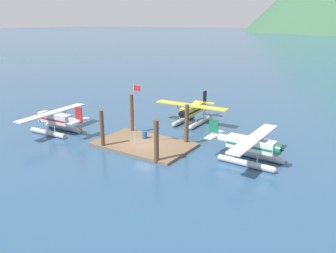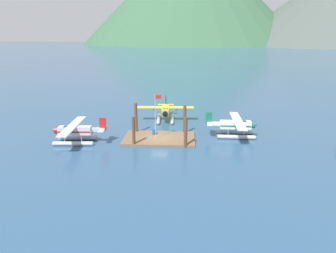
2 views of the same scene
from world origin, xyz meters
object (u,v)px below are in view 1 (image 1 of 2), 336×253
at_px(flagpole, 135,108).
at_px(seaplane_white_stbd_fwd, 251,147).
at_px(fuel_drum, 145,135).
at_px(seaplane_silver_port_aft, 55,121).
at_px(seaplane_yellow_bow_centre, 192,112).
at_px(mooring_buoy, 80,130).

height_order(flagpole, seaplane_white_stbd_fwd, flagpole).
relative_size(fuel_drum, seaplane_silver_port_aft, 0.08).
bearing_deg(seaplane_white_stbd_fwd, seaplane_yellow_bow_centre, 143.27).
xyz_separation_m(seaplane_yellow_bow_centre, seaplane_silver_port_aft, (-12.49, -13.04, 0.00)).
relative_size(flagpole, fuel_drum, 7.89).
bearing_deg(seaplane_silver_port_aft, fuel_drum, 18.26).
relative_size(seaplane_yellow_bow_centre, seaplane_white_stbd_fwd, 1.00).
height_order(fuel_drum, seaplane_silver_port_aft, seaplane_silver_port_aft).
relative_size(flagpole, seaplane_silver_port_aft, 0.66).
bearing_deg(seaplane_yellow_bow_centre, fuel_drum, -97.02).
xyz_separation_m(flagpole, fuel_drum, (-0.55, 2.37, -3.81)).
height_order(fuel_drum, seaplane_white_stbd_fwd, seaplane_white_stbd_fwd).
distance_m(fuel_drum, mooring_buoy, 9.10).
relative_size(fuel_drum, seaplane_yellow_bow_centre, 0.08).
xyz_separation_m(fuel_drum, seaplane_yellow_bow_centre, (1.14, 9.30, 0.84)).
bearing_deg(seaplane_silver_port_aft, flagpole, 6.59).
bearing_deg(seaplane_silver_port_aft, seaplane_yellow_bow_centre, 46.24).
distance_m(mooring_buoy, seaplane_silver_port_aft, 3.30).
bearing_deg(seaplane_silver_port_aft, mooring_buoy, 36.08).
bearing_deg(seaplane_white_stbd_fwd, seaplane_silver_port_aft, -169.68).
xyz_separation_m(fuel_drum, mooring_buoy, (-8.88, -1.95, -0.43)).
bearing_deg(flagpole, seaplane_silver_port_aft, -173.41).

